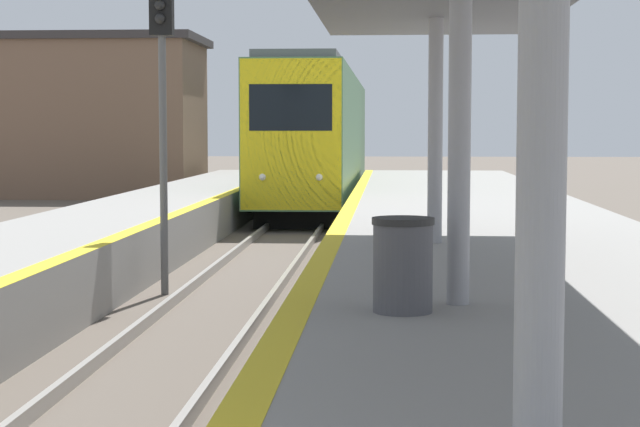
% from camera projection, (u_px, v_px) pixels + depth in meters
% --- Properties ---
extents(train, '(2.60, 22.66, 4.66)m').
position_uv_depth(train, '(320.00, 136.00, 37.85)').
color(train, black).
rests_on(train, ground).
extents(signal_mid, '(0.36, 0.31, 4.98)m').
position_uv_depth(signal_mid, '(162.00, 76.00, 16.68)').
color(signal_mid, '#595959').
rests_on(signal_mid, ground).
extents(trash_bin, '(0.56, 0.56, 0.85)m').
position_uv_depth(trash_bin, '(403.00, 265.00, 9.55)').
color(trash_bin, '#4C4C51').
rests_on(trash_bin, platform_right).
extents(station_building, '(10.72, 5.49, 6.22)m').
position_uv_depth(station_building, '(67.00, 116.00, 41.88)').
color(station_building, brown).
rests_on(station_building, ground).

